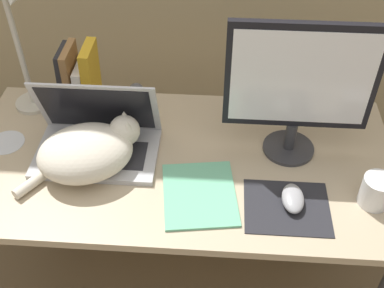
{
  "coord_description": "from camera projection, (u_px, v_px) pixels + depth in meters",
  "views": [
    {
      "loc": [
        0.11,
        -0.76,
        1.84
      ],
      "look_at": [
        0.04,
        0.31,
        0.85
      ],
      "focal_mm": 45.0,
      "sensor_mm": 36.0,
      "label": 1
    }
  ],
  "objects": [
    {
      "name": "desk",
      "position": [
        180.0,
        176.0,
        1.61
      ],
      "size": [
        1.39,
        0.69,
        0.75
      ],
      "color": "tan",
      "rests_on": "ground_plane"
    },
    {
      "name": "laptop",
      "position": [
        97.0,
        139.0,
        1.55
      ],
      "size": [
        0.39,
        0.25,
        0.25
      ],
      "color": "#B7B7BC",
      "rests_on": "desk"
    },
    {
      "name": "cat",
      "position": [
        89.0,
        151.0,
        1.48
      ],
      "size": [
        0.38,
        0.33,
        0.15
      ],
      "color": "beige",
      "rests_on": "desk"
    },
    {
      "name": "external_monitor",
      "position": [
        300.0,
        86.0,
        1.41
      ],
      "size": [
        0.44,
        0.17,
        0.46
      ],
      "color": "#333338",
      "rests_on": "desk"
    },
    {
      "name": "mousepad",
      "position": [
        287.0,
        207.0,
        1.4
      ],
      "size": [
        0.25,
        0.21,
        0.0
      ],
      "color": "#232328",
      "rests_on": "desk"
    },
    {
      "name": "computer_mouse",
      "position": [
        293.0,
        198.0,
        1.4
      ],
      "size": [
        0.06,
        0.11,
        0.04
      ],
      "color": "#99999E",
      "rests_on": "mousepad"
    },
    {
      "name": "book_row",
      "position": [
        80.0,
        82.0,
        1.66
      ],
      "size": [
        0.13,
        0.14,
        0.26
      ],
      "color": "#232328",
      "rests_on": "desk"
    },
    {
      "name": "desk_lamp",
      "position": [
        18.0,
        20.0,
        1.5
      ],
      "size": [
        0.17,
        0.17,
        0.52
      ],
      "color": "beige",
      "rests_on": "desk"
    },
    {
      "name": "notepad",
      "position": [
        200.0,
        194.0,
        1.44
      ],
      "size": [
        0.25,
        0.29,
        0.01
      ],
      "color": "#6BBC93",
      "rests_on": "desk"
    },
    {
      "name": "webcam",
      "position": [
        136.0,
        91.0,
        1.74
      ],
      "size": [
        0.06,
        0.06,
        0.08
      ],
      "color": "#232328",
      "rests_on": "desk"
    },
    {
      "name": "mug",
      "position": [
        377.0,
        191.0,
        1.39
      ],
      "size": [
        0.13,
        0.09,
        0.1
      ],
      "color": "white",
      "rests_on": "desk"
    },
    {
      "name": "cd_disc",
      "position": [
        6.0,
        142.0,
        1.61
      ],
      "size": [
        0.12,
        0.12,
        0.0
      ],
      "color": "silver",
      "rests_on": "desk"
    }
  ]
}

